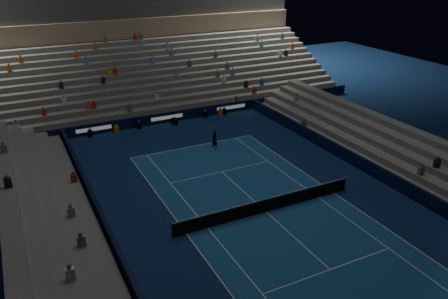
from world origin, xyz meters
TOP-DOWN VIEW (x-y plane):
  - ground at (0.00, 0.00)m, footprint 90.00×90.00m
  - court_surface at (0.00, 0.00)m, footprint 10.97×23.77m
  - sponsor_barrier_far at (0.00, 18.50)m, footprint 44.00×0.25m
  - sponsor_barrier_east at (9.70, 0.00)m, footprint 0.25×37.00m
  - sponsor_barrier_west at (-9.70, 0.00)m, footprint 0.25×37.00m
  - grandstand_main at (0.00, 27.90)m, footprint 44.00×15.20m
  - grandstand_east at (13.17, 0.00)m, footprint 5.00×37.00m
  - grandstand_west at (-13.17, 0.00)m, footprint 5.00×37.00m
  - tennis_net at (0.00, 0.00)m, footprint 12.90×0.10m
  - tennis_player at (1.38, 10.56)m, footprint 0.70×0.57m
  - broadcast_camera at (0.49, 17.61)m, footprint 0.63×0.99m

SIDE VIEW (x-z plane):
  - ground at x=0.00m, z-range 0.00..0.00m
  - court_surface at x=0.00m, z-range 0.00..0.01m
  - broadcast_camera at x=0.49m, z-range 0.01..0.62m
  - sponsor_barrier_far at x=0.00m, z-range 0.00..1.00m
  - sponsor_barrier_east at x=9.70m, z-range 0.00..1.00m
  - sponsor_barrier_west at x=-9.70m, z-range 0.00..1.00m
  - tennis_net at x=0.00m, z-range -0.05..1.05m
  - tennis_player at x=1.38m, z-range 0.00..1.65m
  - grandstand_east at x=13.17m, z-range -0.33..2.17m
  - grandstand_west at x=-13.17m, z-range -0.33..2.17m
  - grandstand_main at x=0.00m, z-range -2.22..8.98m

